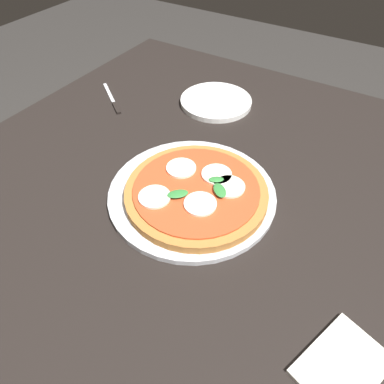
{
  "coord_description": "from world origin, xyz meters",
  "views": [
    {
      "loc": [
        -0.32,
        -0.29,
        1.22
      ],
      "look_at": [
        0.12,
        -0.02,
        0.71
      ],
      "focal_mm": 33.19,
      "sensor_mm": 36.0,
      "label": 1
    }
  ],
  "objects_px": {
    "serving_tray": "(192,193)",
    "napkin": "(342,366)",
    "pizza": "(196,192)",
    "dining_table": "(153,254)",
    "plate_white": "(216,102)",
    "knife": "(113,102)"
  },
  "relations": [
    {
      "from": "dining_table",
      "to": "napkin",
      "type": "height_order",
      "value": "napkin"
    },
    {
      "from": "dining_table",
      "to": "pizza",
      "type": "distance_m",
      "value": 0.16
    },
    {
      "from": "pizza",
      "to": "dining_table",
      "type": "bearing_deg",
      "value": 163.35
    },
    {
      "from": "serving_tray",
      "to": "knife",
      "type": "xyz_separation_m",
      "value": [
        0.19,
        0.38,
        -0.0
      ]
    },
    {
      "from": "dining_table",
      "to": "plate_white",
      "type": "relative_size",
      "value": 7.42
    },
    {
      "from": "plate_white",
      "to": "pizza",
      "type": "bearing_deg",
      "value": -157.06
    },
    {
      "from": "knife",
      "to": "dining_table",
      "type": "bearing_deg",
      "value": -131.04
    },
    {
      "from": "serving_tray",
      "to": "napkin",
      "type": "height_order",
      "value": "serving_tray"
    },
    {
      "from": "plate_white",
      "to": "napkin",
      "type": "height_order",
      "value": "plate_white"
    },
    {
      "from": "serving_tray",
      "to": "pizza",
      "type": "relative_size",
      "value": 1.2
    },
    {
      "from": "plate_white",
      "to": "knife",
      "type": "height_order",
      "value": "plate_white"
    },
    {
      "from": "dining_table",
      "to": "serving_tray",
      "type": "xyz_separation_m",
      "value": [
        0.12,
        -0.02,
        0.09
      ]
    },
    {
      "from": "dining_table",
      "to": "plate_white",
      "type": "xyz_separation_m",
      "value": [
        0.46,
        0.11,
        0.09
      ]
    },
    {
      "from": "napkin",
      "to": "plate_white",
      "type": "bearing_deg",
      "value": 43.34
    },
    {
      "from": "dining_table",
      "to": "napkin",
      "type": "bearing_deg",
      "value": -98.79
    },
    {
      "from": "dining_table",
      "to": "pizza",
      "type": "bearing_deg",
      "value": -16.65
    },
    {
      "from": "serving_tray",
      "to": "knife",
      "type": "relative_size",
      "value": 2.28
    },
    {
      "from": "dining_table",
      "to": "knife",
      "type": "xyz_separation_m",
      "value": [
        0.31,
        0.36,
        0.08
      ]
    },
    {
      "from": "serving_tray",
      "to": "napkin",
      "type": "relative_size",
      "value": 2.63
    },
    {
      "from": "plate_white",
      "to": "napkin",
      "type": "relative_size",
      "value": 1.51
    },
    {
      "from": "serving_tray",
      "to": "dining_table",
      "type": "bearing_deg",
      "value": 170.55
    },
    {
      "from": "pizza",
      "to": "napkin",
      "type": "bearing_deg",
      "value": -116.53
    }
  ]
}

